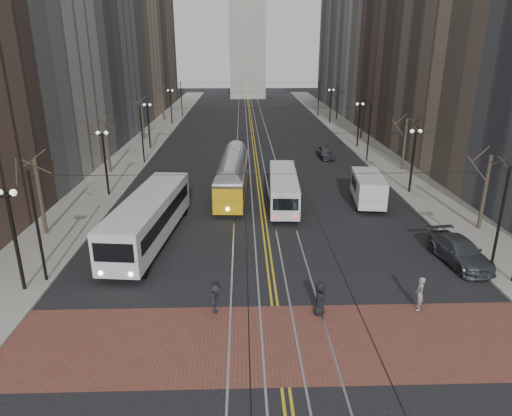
{
  "coord_description": "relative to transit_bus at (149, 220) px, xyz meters",
  "views": [
    {
      "loc": [
        -1.62,
        -21.56,
        12.76
      ],
      "look_at": [
        -0.78,
        5.87,
        3.0
      ],
      "focal_mm": 32.0,
      "sensor_mm": 36.0,
      "label": 1
    }
  ],
  "objects": [
    {
      "name": "street_trees",
      "position": [
        8.0,
        27.66,
        1.2
      ],
      "size": [
        31.68,
        53.28,
        5.6
      ],
      "color": "#382D23",
      "rests_on": "ground"
    },
    {
      "name": "sidewalk_left",
      "position": [
        -7.0,
        37.41,
        -1.53
      ],
      "size": [
        5.0,
        140.0,
        0.15
      ],
      "primitive_type": "cube",
      "color": "gray",
      "rests_on": "ground"
    },
    {
      "name": "building_right_mid",
      "position": [
        33.5,
        38.41,
        15.4
      ],
      "size": [
        16.0,
        20.0,
        34.0
      ],
      "primitive_type": "cube",
      "color": "brown",
      "rests_on": "ground"
    },
    {
      "name": "streetcar_rails",
      "position": [
        8.0,
        37.41,
        -1.6
      ],
      "size": [
        4.8,
        130.0,
        0.02
      ],
      "primitive_type": "cube",
      "color": "gray",
      "rests_on": "ground"
    },
    {
      "name": "cargo_van",
      "position": [
        16.98,
        7.35,
        -0.32
      ],
      "size": [
        2.89,
        6.03,
        2.57
      ],
      "primitive_type": "cube",
      "rotation": [
        0.0,
        0.0,
        -0.12
      ],
      "color": "silver",
      "rests_on": "ground"
    },
    {
      "name": "lamp_posts",
      "position": [
        8.0,
        21.16,
        1.2
      ],
      "size": [
        27.6,
        57.2,
        5.6
      ],
      "color": "black",
      "rests_on": "ground"
    },
    {
      "name": "trolley_wires",
      "position": [
        8.0,
        27.24,
        2.17
      ],
      "size": [
        25.96,
        120.0,
        6.6
      ],
      "color": "black",
      "rests_on": "ground"
    },
    {
      "name": "sidewalk_right",
      "position": [
        23.0,
        37.41,
        -1.53
      ],
      "size": [
        5.0,
        140.0,
        0.15
      ],
      "primitive_type": "cube",
      "color": "gray",
      "rests_on": "ground"
    },
    {
      "name": "pedestrian_b",
      "position": [
        15.32,
        -9.09,
        -0.69
      ],
      "size": [
        0.53,
        0.71,
        1.8
      ],
      "primitive_type": "imported",
      "rotation": [
        0.0,
        0.0,
        4.56
      ],
      "color": "gray",
      "rests_on": "crosswalk_band"
    },
    {
      "name": "pedestrian_a",
      "position": [
        10.18,
        -9.36,
        -0.72
      ],
      "size": [
        0.85,
        1.0,
        1.74
      ],
      "primitive_type": "imported",
      "rotation": [
        0.0,
        0.0,
        1.16
      ],
      "color": "black",
      "rests_on": "crosswalk_band"
    },
    {
      "name": "sedan_grey",
      "position": [
        16.46,
        24.49,
        -0.9
      ],
      "size": [
        1.81,
        4.22,
        1.42
      ],
      "primitive_type": "imported",
      "rotation": [
        0.0,
        0.0,
        0.03
      ],
      "color": "#414449",
      "rests_on": "ground"
    },
    {
      "name": "sedan_parked",
      "position": [
        19.8,
        -3.86,
        -0.84
      ],
      "size": [
        2.78,
        5.5,
        1.53
      ],
      "primitive_type": "imported",
      "rotation": [
        0.0,
        0.0,
        0.12
      ],
      "color": "#3F4347",
      "rests_on": "ground"
    },
    {
      "name": "building_left_mid",
      "position": [
        -17.5,
        38.41,
        15.4
      ],
      "size": [
        16.0,
        20.0,
        34.0
      ],
      "primitive_type": "cube",
      "color": "slate",
      "rests_on": "ground"
    },
    {
      "name": "building_right_far",
      "position": [
        33.5,
        78.41,
        18.4
      ],
      "size": [
        16.0,
        20.0,
        40.0
      ],
      "primitive_type": "cube",
      "color": "slate",
      "rests_on": "ground"
    },
    {
      "name": "crosswalk_band",
      "position": [
        8.0,
        -11.59,
        -1.6
      ],
      "size": [
        25.0,
        6.0,
        0.01
      ],
      "primitive_type": "cube",
      "color": "brown",
      "rests_on": "ground"
    },
    {
      "name": "centre_lines",
      "position": [
        8.0,
        37.41,
        -1.6
      ],
      "size": [
        0.42,
        130.0,
        0.01
      ],
      "primitive_type": "cube",
      "color": "gold",
      "rests_on": "ground"
    },
    {
      "name": "rear_bus",
      "position": [
        9.82,
        7.49,
        -0.28
      ],
      "size": [
        2.76,
        10.27,
        2.65
      ],
      "primitive_type": "cube",
      "rotation": [
        0.0,
        0.0,
        -0.06
      ],
      "color": "silver",
      "rests_on": "ground"
    },
    {
      "name": "pedestrian_d",
      "position": [
        4.96,
        -9.09,
        -0.81
      ],
      "size": [
        0.81,
        1.12,
        1.57
      ],
      "primitive_type": "imported",
      "rotation": [
        0.0,
        0.0,
        1.33
      ],
      "color": "black",
      "rests_on": "crosswalk_band"
    },
    {
      "name": "transit_bus",
      "position": [
        0.0,
        0.0,
        0.0
      ],
      "size": [
        4.05,
        13.05,
        3.21
      ],
      "primitive_type": "cube",
      "rotation": [
        0.0,
        0.0,
        -0.11
      ],
      "color": "silver",
      "rests_on": "ground"
    },
    {
      "name": "building_left_far",
      "position": [
        -17.5,
        78.41,
        18.4
      ],
      "size": [
        16.0,
        20.0,
        40.0
      ],
      "primitive_type": "cube",
      "color": "brown",
      "rests_on": "ground"
    },
    {
      "name": "streetcar",
      "position": [
        5.5,
        10.32,
        -0.12
      ],
      "size": [
        2.92,
        12.7,
        2.97
      ],
      "primitive_type": "cube",
      "rotation": [
        0.0,
        0.0,
        -0.05
      ],
      "color": "gold",
      "rests_on": "ground"
    },
    {
      "name": "ground",
      "position": [
        8.0,
        -7.59,
        -1.6
      ],
      "size": [
        260.0,
        260.0,
        0.0
      ],
      "primitive_type": "plane",
      "color": "black",
      "rests_on": "ground"
    }
  ]
}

